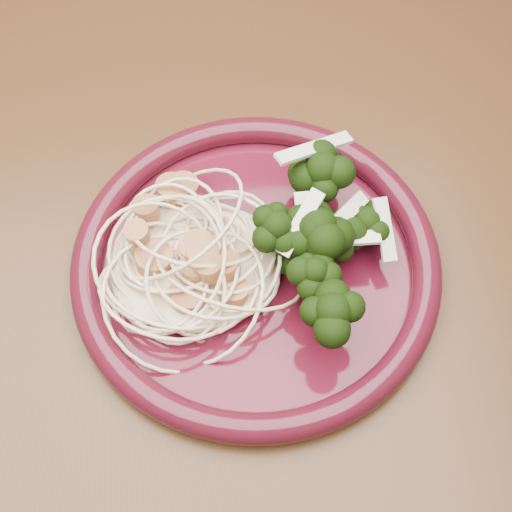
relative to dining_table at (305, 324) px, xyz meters
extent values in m
plane|color=#522F1C|center=(0.00, 0.00, -0.65)|extent=(3.50, 3.50, 0.00)
cube|color=#472814|center=(0.00, 0.00, 0.08)|extent=(1.20, 0.80, 0.04)
cylinder|color=#440B18|center=(-0.04, 0.00, 0.10)|extent=(0.28, 0.28, 0.01)
torus|color=#440D19|center=(-0.04, 0.00, 0.11)|extent=(0.29, 0.29, 0.02)
ellipsoid|color=beige|center=(-0.09, 0.01, 0.12)|extent=(0.14, 0.12, 0.03)
ellipsoid|color=black|center=(0.01, 0.00, 0.13)|extent=(0.10, 0.15, 0.05)
camera|label=1|loc=(-0.07, -0.26, 0.57)|focal=50.00mm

